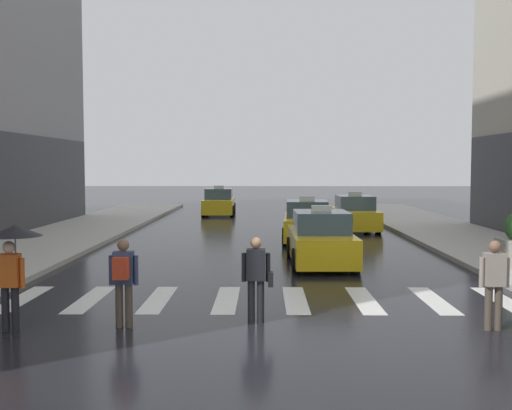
% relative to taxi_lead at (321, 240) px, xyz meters
% --- Properties ---
extents(ground_plane, '(160.00, 160.00, 0.00)m').
position_rel_taxi_lead_xyz_m(ground_plane, '(-1.81, -8.05, -0.72)').
color(ground_plane, black).
extents(crosswalk_markings, '(11.30, 2.80, 0.01)m').
position_rel_taxi_lead_xyz_m(crosswalk_markings, '(-1.81, -5.05, -0.72)').
color(crosswalk_markings, silver).
rests_on(crosswalk_markings, ground).
extents(taxi_lead, '(1.97, 4.56, 1.80)m').
position_rel_taxi_lead_xyz_m(taxi_lead, '(0.00, 0.00, 0.00)').
color(taxi_lead, yellow).
rests_on(taxi_lead, ground).
extents(taxi_second, '(2.11, 4.62, 1.80)m').
position_rel_taxi_lead_xyz_m(taxi_second, '(-0.02, 5.72, 0.00)').
color(taxi_second, yellow).
rests_on(taxi_second, ground).
extents(taxi_third, '(1.96, 4.55, 1.80)m').
position_rel_taxi_lead_xyz_m(taxi_third, '(2.50, 9.82, 0.00)').
color(taxi_third, yellow).
rests_on(taxi_third, ground).
extents(taxi_fourth, '(1.97, 4.56, 1.80)m').
position_rel_taxi_lead_xyz_m(taxi_fourth, '(-4.50, 18.62, 0.00)').
color(taxi_fourth, yellow).
rests_on(taxi_fourth, ground).
extents(pedestrian_with_umbrella, '(0.96, 0.96, 1.94)m').
position_rel_taxi_lead_xyz_m(pedestrian_with_umbrella, '(-6.27, -7.72, 0.79)').
color(pedestrian_with_umbrella, black).
rests_on(pedestrian_with_umbrella, ground).
extents(pedestrian_with_backpack, '(0.55, 0.43, 1.65)m').
position_rel_taxi_lead_xyz_m(pedestrian_with_backpack, '(-4.35, -7.43, 0.25)').
color(pedestrian_with_backpack, '#473D33').
rests_on(pedestrian_with_backpack, ground).
extents(pedestrian_with_handbag, '(0.60, 0.24, 1.65)m').
position_rel_taxi_lead_xyz_m(pedestrian_with_handbag, '(-1.89, -7.03, 0.21)').
color(pedestrian_with_handbag, black).
rests_on(pedestrian_with_handbag, ground).
extents(pedestrian_plain_coat, '(0.55, 0.24, 1.65)m').
position_rel_taxi_lead_xyz_m(pedestrian_plain_coat, '(2.44, -7.52, 0.21)').
color(pedestrian_plain_coat, '#473D33').
rests_on(pedestrian_plain_coat, ground).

